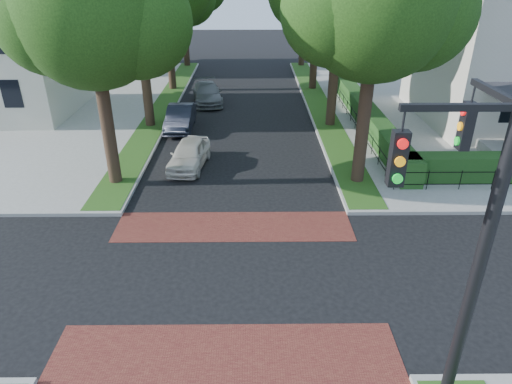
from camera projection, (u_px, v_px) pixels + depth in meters
ground at (231, 278)px, 14.61m from camera, size 120.00×120.00×0.00m
crosswalk_far at (234, 226)px, 17.47m from camera, size 9.00×2.20×0.01m
crosswalk_near at (226, 355)px, 11.76m from camera, size 9.00×2.20×0.01m
grass_strip_ne at (319, 105)px, 31.63m from camera, size 1.60×29.80×0.02m
grass_strip_nw at (164, 106)px, 31.54m from camera, size 1.60×29.80×0.02m
tree_right_near at (378, 3)px, 17.68m from camera, size 7.75×6.67×10.66m
tree_left_near at (95, 13)px, 17.74m from camera, size 7.50×6.45×10.20m
hedge_main_road at (367, 115)px, 27.73m from camera, size 1.00×18.00×1.20m
fence_main_road at (353, 117)px, 27.79m from camera, size 0.06×18.00×0.90m
house_left_far at (70, 12)px, 40.75m from camera, size 10.00×9.00×10.14m
traffic_signal at (474, 220)px, 8.59m from camera, size 2.17×2.00×8.00m
parked_car_front at (189, 154)px, 22.26m from camera, size 2.04×4.07×1.33m
parked_car_middle at (180, 118)px, 27.38m from camera, size 1.51×4.24×1.39m
parked_car_rear at (207, 93)px, 32.50m from camera, size 2.64×4.93×1.36m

